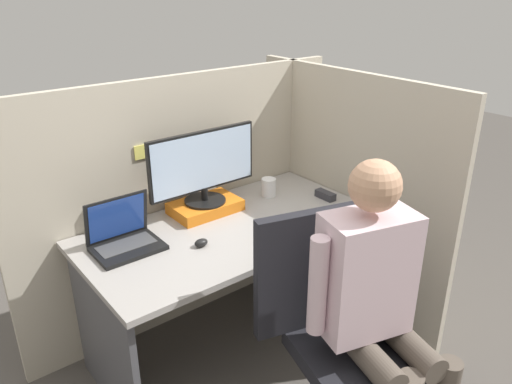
{
  "coord_description": "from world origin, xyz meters",
  "views": [
    {
      "loc": [
        -1.28,
        -1.44,
        1.88
      ],
      "look_at": [
        0.01,
        0.19,
        0.97
      ],
      "focal_mm": 35.0,
      "sensor_mm": 36.0,
      "label": 1
    }
  ],
  "objects_px": {
    "stapler": "(325,195)",
    "person": "(379,300)",
    "monitor": "(203,165)",
    "coffee_mug": "(269,187)",
    "carrot_toy": "(296,224)",
    "office_chair": "(336,330)",
    "paper_box": "(205,207)",
    "laptop": "(124,239)"
  },
  "relations": [
    {
      "from": "paper_box",
      "to": "laptop",
      "type": "relative_size",
      "value": 1.18
    },
    {
      "from": "monitor",
      "to": "stapler",
      "type": "height_order",
      "value": "monitor"
    },
    {
      "from": "monitor",
      "to": "stapler",
      "type": "distance_m",
      "value": 0.72
    },
    {
      "from": "monitor",
      "to": "laptop",
      "type": "bearing_deg",
      "value": -169.26
    },
    {
      "from": "office_chair",
      "to": "person",
      "type": "bearing_deg",
      "value": -74.38
    },
    {
      "from": "carrot_toy",
      "to": "paper_box",
      "type": "bearing_deg",
      "value": 120.17
    },
    {
      "from": "stapler",
      "to": "carrot_toy",
      "type": "xyz_separation_m",
      "value": [
        -0.37,
        -0.16,
        0.0
      ]
    },
    {
      "from": "stapler",
      "to": "person",
      "type": "height_order",
      "value": "person"
    },
    {
      "from": "carrot_toy",
      "to": "monitor",
      "type": "bearing_deg",
      "value": 120.01
    },
    {
      "from": "monitor",
      "to": "coffee_mug",
      "type": "relative_size",
      "value": 5.94
    },
    {
      "from": "paper_box",
      "to": "coffee_mug",
      "type": "distance_m",
      "value": 0.4
    },
    {
      "from": "monitor",
      "to": "coffee_mug",
      "type": "distance_m",
      "value": 0.45
    },
    {
      "from": "paper_box",
      "to": "carrot_toy",
      "type": "bearing_deg",
      "value": -59.83
    },
    {
      "from": "carrot_toy",
      "to": "person",
      "type": "bearing_deg",
      "value": -106.7
    },
    {
      "from": "paper_box",
      "to": "carrot_toy",
      "type": "distance_m",
      "value": 0.5
    },
    {
      "from": "stapler",
      "to": "paper_box",
      "type": "bearing_deg",
      "value": 156.27
    },
    {
      "from": "paper_box",
      "to": "stapler",
      "type": "bearing_deg",
      "value": -23.73
    },
    {
      "from": "person",
      "to": "paper_box",
      "type": "bearing_deg",
      "value": 92.51
    },
    {
      "from": "monitor",
      "to": "carrot_toy",
      "type": "height_order",
      "value": "monitor"
    },
    {
      "from": "paper_box",
      "to": "laptop",
      "type": "distance_m",
      "value": 0.51
    },
    {
      "from": "paper_box",
      "to": "office_chair",
      "type": "relative_size",
      "value": 0.34
    },
    {
      "from": "office_chair",
      "to": "monitor",
      "type": "bearing_deg",
      "value": 90.26
    },
    {
      "from": "monitor",
      "to": "coffee_mug",
      "type": "height_order",
      "value": "monitor"
    },
    {
      "from": "carrot_toy",
      "to": "person",
      "type": "distance_m",
      "value": 0.71
    },
    {
      "from": "laptop",
      "to": "coffee_mug",
      "type": "height_order",
      "value": "laptop"
    },
    {
      "from": "carrot_toy",
      "to": "office_chair",
      "type": "relative_size",
      "value": 0.14
    },
    {
      "from": "paper_box",
      "to": "coffee_mug",
      "type": "height_order",
      "value": "coffee_mug"
    },
    {
      "from": "monitor",
      "to": "stapler",
      "type": "bearing_deg",
      "value": -23.94
    },
    {
      "from": "stapler",
      "to": "office_chair",
      "type": "bearing_deg",
      "value": -132.3
    },
    {
      "from": "monitor",
      "to": "laptop",
      "type": "distance_m",
      "value": 0.55
    },
    {
      "from": "stapler",
      "to": "coffee_mug",
      "type": "relative_size",
      "value": 1.19
    },
    {
      "from": "person",
      "to": "laptop",
      "type": "bearing_deg",
      "value": 118.23
    },
    {
      "from": "carrot_toy",
      "to": "coffee_mug",
      "type": "height_order",
      "value": "coffee_mug"
    },
    {
      "from": "monitor",
      "to": "coffee_mug",
      "type": "xyz_separation_m",
      "value": [
        0.4,
        -0.05,
        -0.21
      ]
    },
    {
      "from": "monitor",
      "to": "coffee_mug",
      "type": "bearing_deg",
      "value": -7.01
    },
    {
      "from": "monitor",
      "to": "laptop",
      "type": "relative_size",
      "value": 2.03
    },
    {
      "from": "person",
      "to": "monitor",
      "type": "bearing_deg",
      "value": 92.5
    },
    {
      "from": "office_chair",
      "to": "coffee_mug",
      "type": "distance_m",
      "value": 1.02
    },
    {
      "from": "stapler",
      "to": "person",
      "type": "bearing_deg",
      "value": -124.43
    },
    {
      "from": "person",
      "to": "coffee_mug",
      "type": "height_order",
      "value": "person"
    },
    {
      "from": "paper_box",
      "to": "office_chair",
      "type": "bearing_deg",
      "value": -89.73
    },
    {
      "from": "office_chair",
      "to": "person",
      "type": "relative_size",
      "value": 0.79
    }
  ]
}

